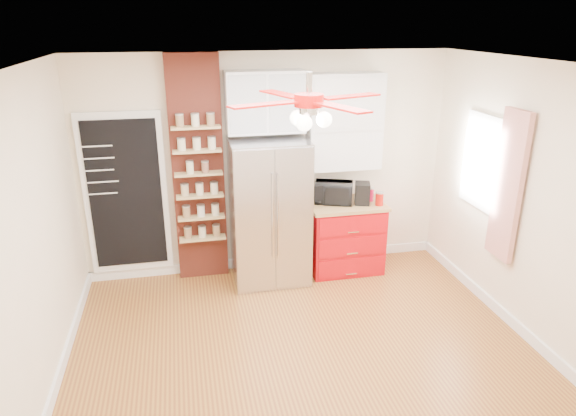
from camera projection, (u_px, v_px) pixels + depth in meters
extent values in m
plane|color=olive|center=(305.00, 355.00, 4.93)|extent=(4.50, 4.50, 0.00)
plane|color=white|center=(309.00, 65.00, 4.00)|extent=(4.50, 4.50, 0.00)
cube|color=#FBEBCA|center=(268.00, 165.00, 6.30)|extent=(4.50, 0.02, 2.70)
cube|color=#FBEBCA|center=(402.00, 370.00, 2.63)|extent=(4.50, 0.02, 2.70)
cube|color=#FBEBCA|center=(29.00, 248.00, 4.02)|extent=(0.02, 4.00, 2.70)
cube|color=#FBEBCA|center=(535.00, 207.00, 4.91)|extent=(0.02, 4.00, 2.70)
cube|color=white|center=(126.00, 194.00, 6.02)|extent=(0.95, 0.04, 1.95)
cube|color=black|center=(126.00, 195.00, 6.00)|extent=(0.82, 0.02, 1.78)
cube|color=brown|center=(198.00, 171.00, 6.06)|extent=(0.60, 0.16, 2.70)
cube|color=silver|center=(269.00, 212.00, 6.11)|extent=(0.90, 0.70, 1.75)
cube|color=white|center=(265.00, 102.00, 5.85)|extent=(0.90, 0.35, 0.70)
cube|color=#BB0910|center=(344.00, 238.00, 6.50)|extent=(0.90, 0.60, 0.86)
cube|color=tan|center=(346.00, 204.00, 6.35)|extent=(0.94, 0.64, 0.04)
cube|color=white|center=(345.00, 122.00, 6.16)|extent=(0.90, 0.30, 1.15)
cube|color=white|center=(484.00, 162.00, 5.66)|extent=(0.04, 0.75, 1.05)
cube|color=red|center=(508.00, 186.00, 5.18)|extent=(0.06, 0.40, 1.55)
cylinder|color=silver|center=(309.00, 85.00, 4.05)|extent=(0.05, 0.05, 0.20)
cylinder|color=#AF0F0A|center=(309.00, 100.00, 4.09)|extent=(0.24, 0.24, 0.10)
sphere|color=white|center=(309.00, 120.00, 4.14)|extent=(0.13, 0.13, 0.13)
imported|color=black|center=(334.00, 193.00, 6.32)|extent=(0.54, 0.45, 0.25)
cube|color=black|center=(362.00, 193.00, 6.28)|extent=(0.23, 0.26, 0.26)
cylinder|color=#B5120A|center=(379.00, 199.00, 6.24)|extent=(0.10, 0.10, 0.16)
cylinder|color=#A5092B|center=(370.00, 195.00, 6.40)|extent=(0.11, 0.11, 0.16)
cylinder|color=beige|center=(190.00, 168.00, 5.86)|extent=(0.11, 0.11, 0.14)
cylinder|color=brown|center=(205.00, 167.00, 5.90)|extent=(0.09, 0.09, 0.12)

